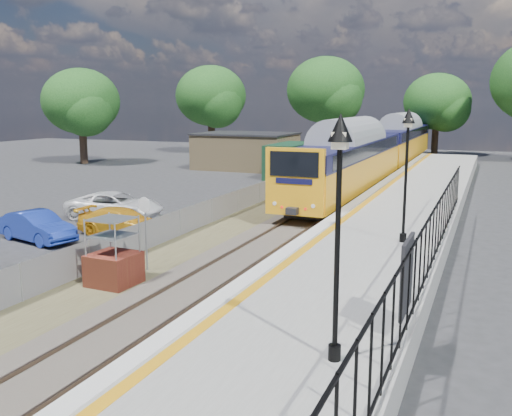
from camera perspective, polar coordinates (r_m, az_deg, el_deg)
The scene contains 16 objects.
ground at distance 16.95m, azimuth -7.10°, elevation -9.17°, with size 120.00×120.00×0.00m, color #2D2D30.
track_bed at distance 25.60m, azimuth 2.71°, elevation -2.15°, with size 5.90×80.00×0.29m.
platform at distance 22.77m, azimuth 12.40°, elevation -3.05°, with size 5.00×70.00×0.90m, color gray.
platform_edge at distance 23.10m, azimuth 7.41°, elevation -1.54°, with size 0.90×70.00×0.01m.
victorian_lamp_south at distance 10.24m, azimuth 8.31°, elevation 2.66°, with size 0.44×0.44×4.60m.
victorian_lamp_north at distance 20.06m, azimuth 14.90°, elevation 6.18°, with size 0.44×0.44×4.60m.
palisade_fence at distance 16.58m, azimuth 16.99°, elevation -3.38°, with size 0.12×26.00×2.00m.
wire_fence at distance 29.01m, azimuth -2.65°, elevation 0.37°, with size 0.06×52.00×1.20m.
outbuilding at distance 49.02m, azimuth -0.20°, elevation 5.59°, with size 10.80×10.10×3.12m.
tree_line at distance 56.23m, azimuth 16.14°, elevation 10.99°, with size 56.80×43.80×11.88m.
train at distance 44.91m, azimuth 12.32°, elevation 5.95°, with size 2.82×40.83×3.51m.
brick_plinth at distance 18.35m, azimuth -14.08°, elevation -4.41°, with size 1.43×1.43×2.21m.
speed_sign at distance 19.48m, azimuth -11.02°, elevation -1.38°, with size 0.52×0.15×2.59m.
car_blue at distance 25.32m, azimuth -21.06°, elevation -1.74°, with size 1.34×3.84×1.26m, color #1A329E.
car_yellow at distance 25.54m, azimuth -13.25°, elevation -1.33°, with size 1.63×4.00×1.16m, color gold.
car_white at distance 29.10m, azimuth -13.89°, elevation 0.23°, with size 2.20×4.78×1.33m, color white.
Camera 1 is at (7.99, -13.84, 5.66)m, focal length 40.00 mm.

